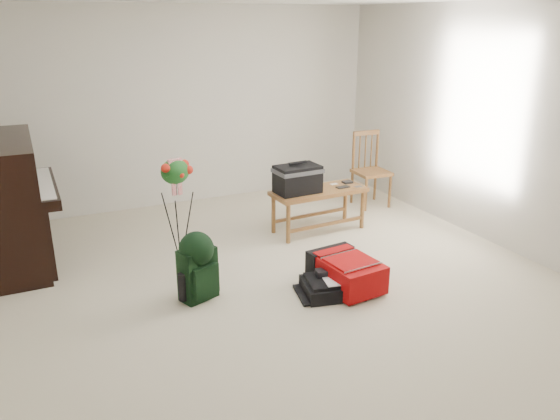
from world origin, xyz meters
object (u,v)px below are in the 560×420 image
flower_stand (178,213)px  bench (304,183)px  red_suitcase (343,270)px  dining_chair (370,170)px  black_duffel (332,286)px  piano (11,205)px  green_backpack (197,263)px

flower_stand → bench: bearing=-0.8°
red_suitcase → dining_chair: bearing=44.8°
bench → red_suitcase: size_ratio=1.58×
bench → black_duffel: bench is taller
red_suitcase → black_duffel: (-0.18, -0.11, -0.07)m
flower_stand → piano: bearing=141.1°
piano → flower_stand: 1.64m
black_duffel → flower_stand: (-1.05, 1.17, 0.47)m
dining_chair → green_backpack: size_ratio=1.55×
red_suitcase → flower_stand: bearing=133.7°
green_backpack → red_suitcase: bearing=-33.9°
dining_chair → red_suitcase: size_ratio=1.37×
piano → flower_stand: bearing=-28.5°
piano → black_duffel: bearing=-38.2°
flower_stand → green_backpack: bearing=-104.0°
bench → green_backpack: bench is taller
bench → flower_stand: flower_stand is taller
red_suitcase → green_backpack: bearing=160.5°
dining_chair → bench: bearing=-154.5°
black_duffel → green_backpack: bearing=171.1°
piano → dining_chair: piano is taller
bench → black_duffel: 1.59m
green_backpack → flower_stand: bearing=66.5°
red_suitcase → flower_stand: 1.67m
bench → flower_stand: (-1.51, -0.26, -0.05)m
bench → red_suitcase: 1.42m
piano → black_duffel: (2.49, -1.96, -0.52)m
bench → black_duffel: size_ratio=1.91×
piano → black_duffel: piano is taller
black_duffel → dining_chair: bearing=61.2°
piano → red_suitcase: bearing=-34.6°
piano → red_suitcase: size_ratio=2.14×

